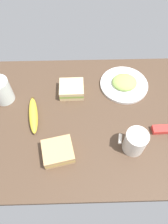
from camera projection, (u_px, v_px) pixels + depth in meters
tabletop at (84, 117)px, 82.80cm from camera, size 90.00×64.00×2.00cm
plate_of_food at (124, 83)px, 89.58cm from camera, size 20.74×20.74×4.05cm
coffee_mug_black at (135, 142)px, 70.64cm from camera, size 9.90×7.69×9.44cm
sandwich_main at (58, 152)px, 71.45cm from camera, size 12.13×11.32×4.40cm
sandwich_side at (72, 89)px, 86.67cm from camera, size 10.13×9.14×4.40cm
glass_of_milk at (2, 92)px, 82.83cm from camera, size 7.97×7.97×10.69cm
banana at (33, 115)px, 80.30cm from camera, size 5.85×16.91×3.37cm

